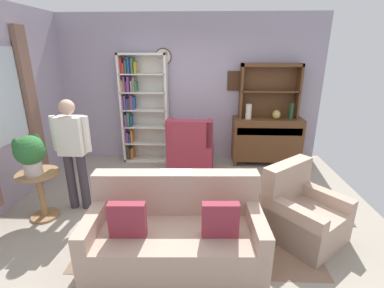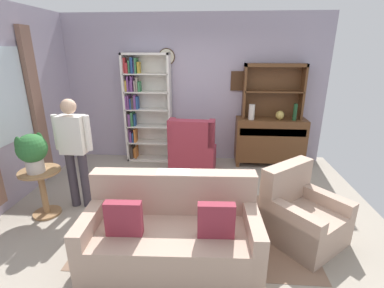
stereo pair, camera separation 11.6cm
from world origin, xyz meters
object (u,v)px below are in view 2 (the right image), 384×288
Objects in this scene: sideboard_hutch at (274,84)px; plant_stand at (43,188)px; bottle_wine at (295,112)px; wingback_chair at (193,154)px; sideboard at (270,139)px; vase_tall at (252,112)px; bookshelf at (144,108)px; person_reading at (74,147)px; armchair_floral at (301,217)px; vase_round at (280,115)px; potted_plant_large at (32,150)px; couch_floral at (172,233)px.

sideboard_hutch is 1.67× the size of plant_stand.
bottle_wine is 0.29× the size of wingback_chair.
sideboard is 4.64× the size of vase_tall.
bookshelf is at bearing 178.00° from sideboard.
bookshelf is 1.62× the size of sideboard.
person_reading is (-2.98, -1.88, -0.65)m from sideboard_hutch.
person_reading reaches higher than armchair_floral.
vase_round is at bearing 1.49° from vase_tall.
person_reading is at bearing -153.49° from bottle_wine.
sideboard_hutch reaches higher than potted_plant_large.
couch_floral is (0.94, -2.82, -0.76)m from bookshelf.
vase_tall is 3.59m from potted_plant_large.
plant_stand is at bearing -148.92° from sideboard.
bottle_wine reaches higher than sideboard.
plant_stand is (-3.33, 0.26, 0.12)m from armchair_floral.
wingback_chair is at bearing 38.41° from person_reading.
vase_tall is 1.34m from wingback_chair.
vase_round is 1.76m from wingback_chair.
potted_plant_large is at bearing -100.60° from plant_stand.
bottle_wine is at bearing 79.12° from armchair_floral.
potted_plant_large is (-2.98, -2.00, -0.10)m from vase_tall.
sideboard_hutch is 3.45m from couch_floral.
vase_round is 0.09× the size of couch_floral.
vase_tall is at bearing -4.60° from bookshelf.
sideboard is at bearing 31.08° from plant_stand.
sideboard_hutch is 0.65m from bottle_wine.
sideboard_hutch is 0.66m from vase_tall.
bookshelf is 1.14× the size of couch_floral.
sideboard_hutch is at bearing 153.04° from bottle_wine.
potted_plant_large is (-0.92, -2.16, -0.12)m from bookshelf.
plant_stand is at bearing -152.69° from bottle_wine.
potted_plant_large reaches higher than couch_floral.
wingback_chair is at bearing -165.81° from bottle_wine.
bottle_wine is 0.20× the size of person_reading.
sideboard_hutch is at bearing 24.64° from wingback_chair.
armchair_floral is 1.64× the size of plant_stand.
wingback_chair is at bearing -155.36° from sideboard_hutch.
sideboard_hutch is at bearing 32.43° from plant_stand.
person_reading is (-1.53, -1.21, 0.52)m from wingback_chair.
bookshelf is at bearing 108.46° from couch_floral.
bookshelf is 12.35× the size of vase_round.
sideboard_hutch reaches higher than vase_round.
sideboard is at bearing 167.11° from bottle_wine.
bookshelf reaches higher than person_reading.
vase_tall is 3.09m from person_reading.
sideboard_hutch is 3.92× the size of vase_tall.
sideboard_hutch reaches higher than sideboard.
vase_round is 0.26× the size of plant_stand.
bookshelf is at bearing 135.55° from armchair_floral.
bookshelf reaches higher than armchair_floral.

